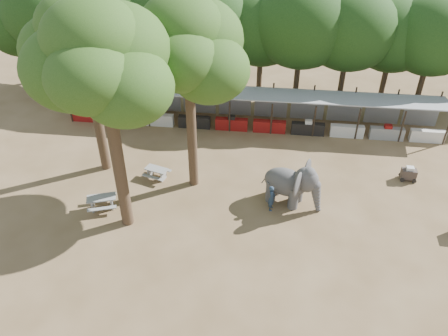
# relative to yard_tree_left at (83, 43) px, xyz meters

# --- Properties ---
(ground) EXTENTS (100.00, 100.00, 0.00)m
(ground) POSITION_rel_yard_tree_left_xyz_m (9.13, -7.19, -8.20)
(ground) COLOR brown
(ground) RESTS_ON ground
(vendor_stalls) EXTENTS (28.00, 2.99, 2.80)m
(vendor_stalls) POSITION_rel_yard_tree_left_xyz_m (9.13, 6.65, -7.02)
(vendor_stalls) COLOR gray
(vendor_stalls) RESTS_ON ground
(yard_tree_left) EXTENTS (7.10, 6.90, 11.02)m
(yard_tree_left) POSITION_rel_yard_tree_left_xyz_m (0.00, 0.00, 0.00)
(yard_tree_left) COLOR #332316
(yard_tree_left) RESTS_ON ground
(yard_tree_center) EXTENTS (7.10, 6.90, 12.04)m
(yard_tree_center) POSITION_rel_yard_tree_left_xyz_m (3.00, -5.00, 1.01)
(yard_tree_center) COLOR #332316
(yard_tree_center) RESTS_ON ground
(yard_tree_back) EXTENTS (7.10, 6.90, 11.36)m
(yard_tree_back) POSITION_rel_yard_tree_left_xyz_m (6.00, -1.00, 0.34)
(yard_tree_back) COLOR #332316
(yard_tree_back) RESTS_ON ground
(backdrop_trees) EXTENTS (46.46, 5.95, 8.33)m
(backdrop_trees) POSITION_rel_yard_tree_left_xyz_m (9.13, 11.81, -2.69)
(backdrop_trees) COLOR #332316
(backdrop_trees) RESTS_ON ground
(elephant) EXTENTS (3.67, 2.83, 2.73)m
(elephant) POSITION_rel_yard_tree_left_xyz_m (12.08, -2.35, -6.83)
(elephant) COLOR #3E3C3C
(elephant) RESTS_ON ground
(handler) EXTENTS (0.45, 0.62, 1.62)m
(handler) POSITION_rel_yard_tree_left_xyz_m (10.97, -3.12, -7.39)
(handler) COLOR #26384C
(handler) RESTS_ON ground
(picnic_table_near) EXTENTS (1.99, 1.89, 0.80)m
(picnic_table_near) POSITION_rel_yard_tree_left_xyz_m (1.34, -4.21, -7.67)
(picnic_table_near) COLOR gray
(picnic_table_near) RESTS_ON ground
(picnic_table_far) EXTENTS (1.74, 1.65, 0.71)m
(picnic_table_far) POSITION_rel_yard_tree_left_xyz_m (3.72, -0.95, -7.74)
(picnic_table_far) COLOR gray
(picnic_table_far) RESTS_ON ground
(cart_back) EXTENTS (1.01, 0.68, 0.96)m
(cart_back) POSITION_rel_yard_tree_left_xyz_m (19.39, 0.77, -7.72)
(cart_back) COLOR #322822
(cart_back) RESTS_ON ground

